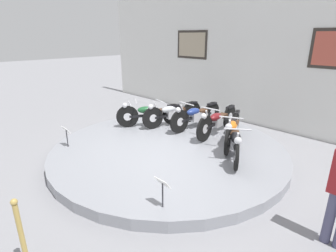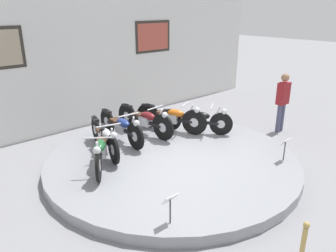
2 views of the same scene
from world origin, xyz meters
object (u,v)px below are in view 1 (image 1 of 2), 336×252
(motorcycle_silver, at_px, (172,113))
(motorcycle_maroon, at_px, (217,120))
(motorcycle_orange, at_px, (232,129))
(motorcycle_black, at_px, (235,140))
(motorcycle_green, at_px, (149,113))
(stanchion_post_right_of_entry, at_px, (24,247))
(motorcycle_blue, at_px, (196,115))
(info_placard_front_left, at_px, (66,132))
(info_placard_front_centre, at_px, (163,186))

(motorcycle_silver, height_order, motorcycle_maroon, motorcycle_maroon)
(motorcycle_silver, height_order, motorcycle_orange, motorcycle_orange)
(motorcycle_black, bearing_deg, motorcycle_green, 179.95)
(motorcycle_maroon, distance_m, stanchion_post_right_of_entry, 5.16)
(motorcycle_blue, bearing_deg, motorcycle_orange, -12.06)
(motorcycle_green, height_order, motorcycle_silver, same)
(motorcycle_silver, relative_size, stanchion_post_right_of_entry, 1.90)
(stanchion_post_right_of_entry, bearing_deg, motorcycle_black, 86.58)
(motorcycle_black, xyz_separation_m, stanchion_post_right_of_entry, (-0.25, -4.25, -0.24))
(info_placard_front_left, relative_size, info_placard_front_centre, 1.00)
(motorcycle_maroon, bearing_deg, motorcycle_black, -38.21)
(motorcycle_maroon, height_order, motorcycle_black, motorcycle_maroon)
(info_placard_front_left, distance_m, info_placard_front_centre, 3.32)
(motorcycle_black, distance_m, stanchion_post_right_of_entry, 4.27)
(info_placard_front_centre, bearing_deg, stanchion_post_right_of_entry, -104.50)
(motorcycle_blue, xyz_separation_m, motorcycle_black, (1.81, -0.83, -0.02))
(motorcycle_orange, height_order, stanchion_post_right_of_entry, motorcycle_orange)
(motorcycle_maroon, distance_m, motorcycle_orange, 0.73)
(motorcycle_orange, distance_m, stanchion_post_right_of_entry, 4.80)
(motorcycle_maroon, height_order, info_placard_front_centre, motorcycle_maroon)
(motorcycle_blue, relative_size, motorcycle_orange, 1.07)
(motorcycle_blue, height_order, motorcycle_maroon, motorcycle_maroon)
(motorcycle_orange, height_order, info_placard_front_centre, motorcycle_orange)
(motorcycle_maroon, xyz_separation_m, info_placard_front_left, (-2.03, -3.24, -0.03))
(info_placard_front_left, bearing_deg, motorcycle_silver, 77.84)
(info_placard_front_left, bearing_deg, info_placard_front_centre, 0.00)
(motorcycle_green, relative_size, info_placard_front_left, 3.24)
(motorcycle_silver, relative_size, info_placard_front_centre, 3.80)
(motorcycle_blue, xyz_separation_m, motorcycle_orange, (1.41, -0.30, 0.01))
(motorcycle_blue, distance_m, motorcycle_maroon, 0.75)
(motorcycle_silver, relative_size, motorcycle_blue, 0.97)
(motorcycle_green, xyz_separation_m, info_placard_front_left, (-0.23, -2.40, -0.02))
(motorcycle_green, relative_size, info_placard_front_centre, 3.24)
(stanchion_post_right_of_entry, bearing_deg, motorcycle_blue, 106.99)
(motorcycle_black, distance_m, info_placard_front_centre, 2.41)
(motorcycle_green, height_order, motorcycle_maroon, motorcycle_maroon)
(motorcycle_silver, bearing_deg, motorcycle_green, -127.63)
(motorcycle_maroon, xyz_separation_m, info_placard_front_centre, (1.29, -3.24, -0.03))
(motorcycle_silver, bearing_deg, info_placard_front_centre, -47.48)
(motorcycle_black, relative_size, stanchion_post_right_of_entry, 1.60)
(info_placard_front_left, relative_size, stanchion_post_right_of_entry, 0.50)
(info_placard_front_left, bearing_deg, motorcycle_blue, 68.31)
(motorcycle_green, xyz_separation_m, motorcycle_silver, (0.41, 0.53, -0.00))
(motorcycle_maroon, height_order, stanchion_post_right_of_entry, motorcycle_maroon)
(motorcycle_maroon, xyz_separation_m, motorcycle_orange, (0.66, -0.30, 0.00))
(motorcycle_orange, distance_m, motorcycle_black, 0.67)
(motorcycle_green, bearing_deg, motorcycle_black, -0.05)
(motorcycle_green, bearing_deg, info_placard_front_left, -95.35)
(motorcycle_silver, height_order, motorcycle_black, motorcycle_silver)
(info_placard_front_centre, height_order, stanchion_post_right_of_entry, stanchion_post_right_of_entry)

